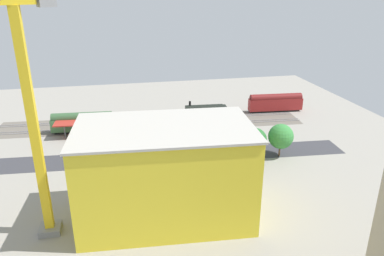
{
  "coord_description": "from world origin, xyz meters",
  "views": [
    {
      "loc": [
        9.82,
        86.38,
        39.93
      ],
      "look_at": [
        -7.8,
        1.62,
        6.6
      ],
      "focal_mm": 34.27,
      "sensor_mm": 36.0,
      "label": 1
    }
  ],
  "objects_px": {
    "platform_canopy_near": "(148,120)",
    "street_tree_2": "(281,136)",
    "tower_crane": "(23,112)",
    "box_truck_0": "(200,170)",
    "parked_car_3": "(155,149)",
    "locomotive": "(208,111)",
    "parked_car_1": "(206,144)",
    "traffic_light": "(91,141)",
    "street_tree_4": "(255,140)",
    "street_tree_3": "(191,142)",
    "street_tree_5": "(119,152)",
    "box_truck_1": "(210,168)",
    "freight_coach_far": "(82,122)",
    "street_tree_0": "(231,141)",
    "street_tree_1": "(230,143)",
    "parked_car_2": "(182,147)",
    "passenger_coach": "(276,102)",
    "construction_building": "(165,174)",
    "parked_car_0": "(229,143)"
  },
  "relations": [
    {
      "from": "platform_canopy_near",
      "to": "street_tree_2",
      "type": "distance_m",
      "value": 38.19
    },
    {
      "from": "tower_crane",
      "to": "box_truck_0",
      "type": "bearing_deg",
      "value": -154.59
    },
    {
      "from": "street_tree_2",
      "to": "platform_canopy_near",
      "type": "bearing_deg",
      "value": -35.59
    },
    {
      "from": "street_tree_2",
      "to": "parked_car_3",
      "type": "bearing_deg",
      "value": -16.5
    },
    {
      "from": "locomotive",
      "to": "parked_car_1",
      "type": "bearing_deg",
      "value": 75.34
    },
    {
      "from": "locomotive",
      "to": "traffic_light",
      "type": "relative_size",
      "value": 2.44
    },
    {
      "from": "parked_car_1",
      "to": "street_tree_4",
      "type": "bearing_deg",
      "value": 136.3
    },
    {
      "from": "street_tree_3",
      "to": "street_tree_5",
      "type": "xyz_separation_m",
      "value": [
        17.04,
        0.75,
        -0.68
      ]
    },
    {
      "from": "parked_car_3",
      "to": "box_truck_1",
      "type": "height_order",
      "value": "box_truck_1"
    },
    {
      "from": "freight_coach_far",
      "to": "street_tree_0",
      "type": "xyz_separation_m",
      "value": [
        -37.08,
        26.23,
        1.66
      ]
    },
    {
      "from": "street_tree_1",
      "to": "street_tree_4",
      "type": "distance_m",
      "value": 6.19
    },
    {
      "from": "street_tree_0",
      "to": "parked_car_3",
      "type": "bearing_deg",
      "value": -24.39
    },
    {
      "from": "parked_car_2",
      "to": "street_tree_5",
      "type": "relative_size",
      "value": 0.59
    },
    {
      "from": "box_truck_0",
      "to": "passenger_coach",
      "type": "bearing_deg",
      "value": -131.7
    },
    {
      "from": "platform_canopy_near",
      "to": "box_truck_1",
      "type": "bearing_deg",
      "value": 111.84
    },
    {
      "from": "street_tree_2",
      "to": "traffic_light",
      "type": "distance_m",
      "value": 47.27
    },
    {
      "from": "freight_coach_far",
      "to": "traffic_light",
      "type": "height_order",
      "value": "traffic_light"
    },
    {
      "from": "street_tree_4",
      "to": "freight_coach_far",
      "type": "bearing_deg",
      "value": -32.9
    },
    {
      "from": "construction_building",
      "to": "street_tree_3",
      "type": "height_order",
      "value": "construction_building"
    },
    {
      "from": "parked_car_0",
      "to": "street_tree_1",
      "type": "xyz_separation_m",
      "value": [
        2.57,
        8.8,
        3.93
      ]
    },
    {
      "from": "platform_canopy_near",
      "to": "street_tree_2",
      "type": "height_order",
      "value": "street_tree_2"
    },
    {
      "from": "street_tree_3",
      "to": "street_tree_5",
      "type": "bearing_deg",
      "value": 2.51
    },
    {
      "from": "box_truck_1",
      "to": "street_tree_1",
      "type": "xyz_separation_m",
      "value": [
        -6.54,
        -6.24,
        3.05
      ]
    },
    {
      "from": "box_truck_0",
      "to": "box_truck_1",
      "type": "bearing_deg",
      "value": -171.52
    },
    {
      "from": "box_truck_0",
      "to": "street_tree_3",
      "type": "distance_m",
      "value": 8.15
    },
    {
      "from": "freight_coach_far",
      "to": "street_tree_3",
      "type": "bearing_deg",
      "value": 135.53
    },
    {
      "from": "traffic_light",
      "to": "freight_coach_far",
      "type": "bearing_deg",
      "value": -78.82
    },
    {
      "from": "parked_car_0",
      "to": "parked_car_3",
      "type": "xyz_separation_m",
      "value": [
        19.9,
        -0.16,
        -0.07
      ]
    },
    {
      "from": "freight_coach_far",
      "to": "passenger_coach",
      "type": "bearing_deg",
      "value": -174.32
    },
    {
      "from": "parked_car_0",
      "to": "street_tree_0",
      "type": "distance_m",
      "value": 9.12
    },
    {
      "from": "street_tree_4",
      "to": "street_tree_5",
      "type": "distance_m",
      "value": 32.7
    },
    {
      "from": "street_tree_0",
      "to": "street_tree_5",
      "type": "bearing_deg",
      "value": 2.38
    },
    {
      "from": "parked_car_0",
      "to": "box_truck_1",
      "type": "distance_m",
      "value": 17.61
    },
    {
      "from": "street_tree_1",
      "to": "street_tree_2",
      "type": "relative_size",
      "value": 0.82
    },
    {
      "from": "platform_canopy_near",
      "to": "parked_car_3",
      "type": "bearing_deg",
      "value": 92.59
    },
    {
      "from": "parked_car_0",
      "to": "parked_car_3",
      "type": "distance_m",
      "value": 19.9
    },
    {
      "from": "street_tree_1",
      "to": "street_tree_4",
      "type": "relative_size",
      "value": 0.85
    },
    {
      "from": "box_truck_1",
      "to": "freight_coach_far",
      "type": "bearing_deg",
      "value": -47.97
    },
    {
      "from": "construction_building",
      "to": "street_tree_2",
      "type": "distance_m",
      "value": 37.4
    },
    {
      "from": "parked_car_3",
      "to": "box_truck_0",
      "type": "relative_size",
      "value": 0.52
    },
    {
      "from": "box_truck_1",
      "to": "street_tree_0",
      "type": "height_order",
      "value": "street_tree_0"
    },
    {
      "from": "street_tree_3",
      "to": "freight_coach_far",
      "type": "bearing_deg",
      "value": -44.47
    },
    {
      "from": "parked_car_2",
      "to": "street_tree_1",
      "type": "relative_size",
      "value": 0.67
    },
    {
      "from": "box_truck_1",
      "to": "construction_building",
      "type": "bearing_deg",
      "value": 48.65
    },
    {
      "from": "passenger_coach",
      "to": "street_tree_5",
      "type": "height_order",
      "value": "street_tree_5"
    },
    {
      "from": "parked_car_2",
      "to": "street_tree_3",
      "type": "relative_size",
      "value": 0.57
    },
    {
      "from": "locomotive",
      "to": "construction_building",
      "type": "distance_m",
      "value": 57.69
    },
    {
      "from": "street_tree_1",
      "to": "street_tree_2",
      "type": "distance_m",
      "value": 13.12
    },
    {
      "from": "parked_car_2",
      "to": "traffic_light",
      "type": "relative_size",
      "value": 0.75
    },
    {
      "from": "platform_canopy_near",
      "to": "freight_coach_far",
      "type": "distance_m",
      "value": 19.37
    }
  ]
}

